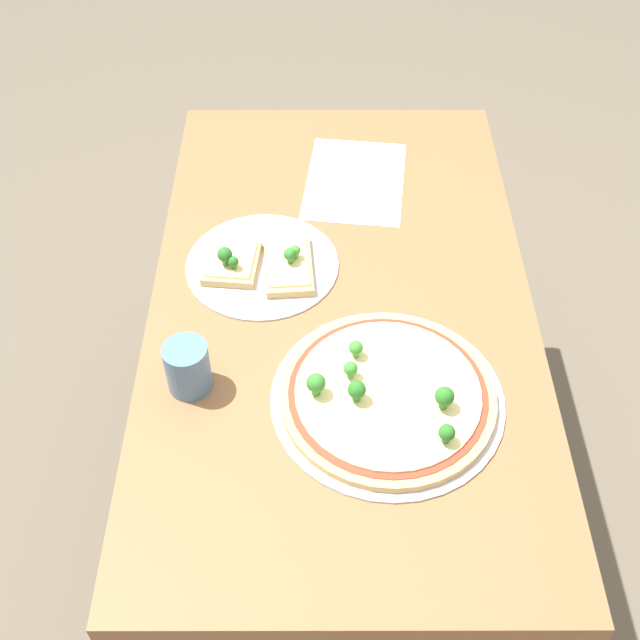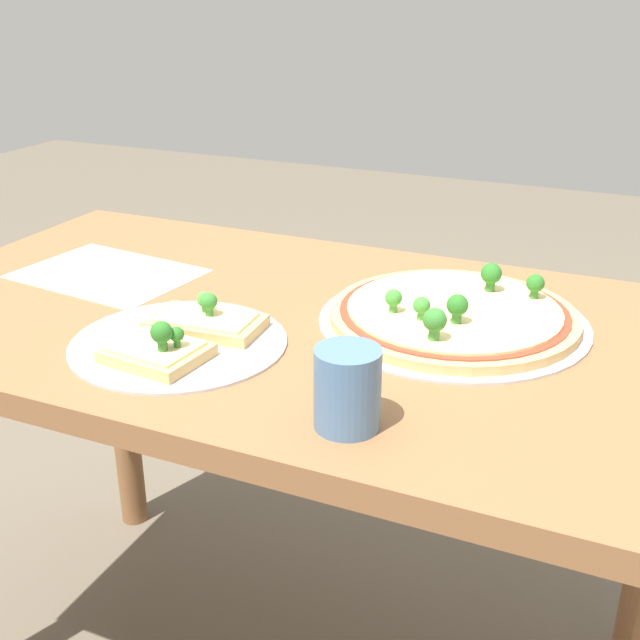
# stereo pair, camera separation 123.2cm
# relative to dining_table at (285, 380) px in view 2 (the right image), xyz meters

# --- Properties ---
(dining_table) EXTENTS (1.23, 0.70, 0.74)m
(dining_table) POSITION_rel_dining_table_xyz_m (0.00, 0.00, 0.00)
(dining_table) COLOR brown
(dining_table) RESTS_ON ground_plane
(pizza_tray_whole) EXTENTS (0.39, 0.39, 0.07)m
(pizza_tray_whole) POSITION_rel_dining_table_xyz_m (0.24, 0.07, 0.12)
(pizza_tray_whole) COLOR #B7B7BC
(pizza_tray_whole) RESTS_ON dining_table
(pizza_tray_slice) EXTENTS (0.29, 0.29, 0.06)m
(pizza_tray_slice) POSITION_rel_dining_table_xyz_m (-0.08, -0.15, 0.12)
(pizza_tray_slice) COLOR #B7B7BC
(pizza_tray_slice) RESTS_ON dining_table
(drinking_cup) EXTENTS (0.07, 0.07, 0.09)m
(drinking_cup) POSITION_rel_dining_table_xyz_m (0.20, -0.26, 0.15)
(drinking_cup) COLOR #4C7099
(drinking_cup) RESTS_ON dining_table
(paper_menu) EXTENTS (0.31, 0.24, 0.00)m
(paper_menu) POSITION_rel_dining_table_xyz_m (-0.35, 0.04, 0.11)
(paper_menu) COLOR white
(paper_menu) RESTS_ON dining_table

